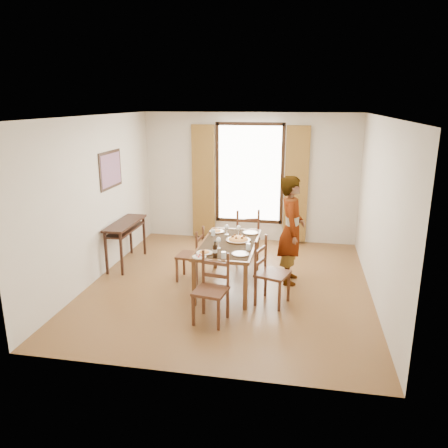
% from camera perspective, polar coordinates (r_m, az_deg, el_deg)
% --- Properties ---
extents(ground, '(5.00, 5.00, 0.00)m').
position_cam_1_polar(ground, '(7.28, 0.71, -7.87)').
color(ground, '#4B2617').
rests_on(ground, ground).
extents(room_shell, '(4.60, 5.10, 2.74)m').
position_cam_1_polar(room_shell, '(6.93, 0.89, 4.32)').
color(room_shell, beige).
rests_on(room_shell, ground).
extents(console_table, '(0.38, 1.20, 0.80)m').
position_cam_1_polar(console_table, '(8.14, -12.76, -0.54)').
color(console_table, black).
rests_on(console_table, ground).
extents(dining_table, '(0.87, 1.65, 0.76)m').
position_cam_1_polar(dining_table, '(6.95, 0.61, -2.97)').
color(dining_table, brown).
rests_on(dining_table, ground).
extents(chair_west, '(0.43, 0.43, 0.90)m').
position_cam_1_polar(chair_west, '(7.33, -4.23, -4.20)').
color(chair_west, '#502C1A').
rests_on(chair_west, ground).
extents(chair_north, '(0.59, 0.59, 1.03)m').
position_cam_1_polar(chair_north, '(8.15, 2.86, -1.66)').
color(chair_north, '#502C1A').
rests_on(chair_north, ground).
extents(chair_south, '(0.48, 0.48, 0.95)m').
position_cam_1_polar(chair_south, '(5.98, -1.63, -8.71)').
color(chair_south, '#502C1A').
rests_on(chair_south, ground).
extents(chair_east, '(0.55, 0.55, 0.99)m').
position_cam_1_polar(chair_east, '(6.51, 6.07, -6.50)').
color(chair_east, '#502C1A').
rests_on(chair_east, ground).
extents(man, '(0.67, 0.45, 1.79)m').
position_cam_1_polar(man, '(7.18, 8.80, -0.79)').
color(man, '#9B9EA3').
rests_on(man, ground).
extents(plate_sw, '(0.27, 0.27, 0.05)m').
position_cam_1_polar(plate_sw, '(6.43, -2.57, -3.65)').
color(plate_sw, silver).
rests_on(plate_sw, dining_table).
extents(plate_se, '(0.27, 0.27, 0.05)m').
position_cam_1_polar(plate_se, '(6.38, 2.19, -3.79)').
color(plate_se, silver).
rests_on(plate_se, dining_table).
extents(plate_nw, '(0.27, 0.27, 0.05)m').
position_cam_1_polar(plate_nw, '(7.46, -0.98, -0.86)').
color(plate_nw, silver).
rests_on(plate_nw, dining_table).
extents(plate_ne, '(0.27, 0.27, 0.05)m').
position_cam_1_polar(plate_ne, '(7.40, 3.51, -1.01)').
color(plate_ne, silver).
rests_on(plate_ne, dining_table).
extents(pasta_platter, '(0.40, 0.40, 0.10)m').
position_cam_1_polar(pasta_platter, '(6.98, 1.88, -1.84)').
color(pasta_platter, '#DA511C').
rests_on(pasta_platter, dining_table).
extents(caprese_plate, '(0.20, 0.20, 0.04)m').
position_cam_1_polar(caprese_plate, '(6.28, -3.24, -4.20)').
color(caprese_plate, silver).
rests_on(caprese_plate, dining_table).
extents(wine_glass_a, '(0.08, 0.08, 0.18)m').
position_cam_1_polar(wine_glass_a, '(6.62, -0.73, -2.45)').
color(wine_glass_a, white).
rests_on(wine_glass_a, dining_table).
extents(wine_glass_b, '(0.08, 0.08, 0.18)m').
position_cam_1_polar(wine_glass_b, '(7.24, 1.92, -0.84)').
color(wine_glass_b, white).
rests_on(wine_glass_b, dining_table).
extents(wine_glass_c, '(0.08, 0.08, 0.18)m').
position_cam_1_polar(wine_glass_c, '(7.29, 0.34, -0.72)').
color(wine_glass_c, white).
rests_on(wine_glass_c, dining_table).
extents(tumbler_a, '(0.07, 0.07, 0.10)m').
position_cam_1_polar(tumbler_a, '(6.58, 3.19, -2.97)').
color(tumbler_a, silver).
rests_on(tumbler_a, dining_table).
extents(tumbler_b, '(0.07, 0.07, 0.10)m').
position_cam_1_polar(tumbler_b, '(7.26, -1.42, -1.15)').
color(tumbler_b, silver).
rests_on(tumbler_b, dining_table).
extents(tumbler_c, '(0.07, 0.07, 0.10)m').
position_cam_1_polar(tumbler_c, '(6.22, -0.05, -4.09)').
color(tumbler_c, silver).
rests_on(tumbler_c, dining_table).
extents(wine_bottle, '(0.07, 0.07, 0.25)m').
position_cam_1_polar(wine_bottle, '(6.24, -1.18, -3.31)').
color(wine_bottle, black).
rests_on(wine_bottle, dining_table).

